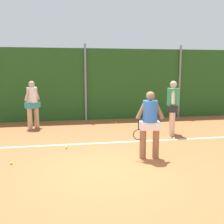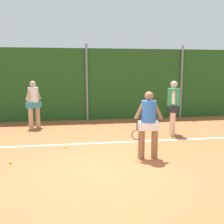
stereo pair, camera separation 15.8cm
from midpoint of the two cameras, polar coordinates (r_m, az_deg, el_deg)
ground_plane at (r=8.00m, az=-3.97°, el=-7.53°), size 24.60×24.60×0.00m
hedge_fence_backdrop at (r=12.10m, az=-6.22°, el=5.97°), size 15.63×0.25×3.25m
fence_post_center at (r=11.92m, az=-6.18°, el=6.37°), size 0.10×0.10×3.43m
fence_post_right at (r=13.01m, az=14.19°, el=6.39°), size 0.10×0.10×3.43m
court_baseline_paint at (r=8.33m, az=-4.21°, el=-6.82°), size 11.42×0.10×0.01m
player_foreground_near at (r=6.79m, az=7.57°, el=-2.06°), size 0.81×0.38×1.76m
player_midcourt at (r=9.44m, az=12.63°, el=1.53°), size 0.51×0.84×1.92m
player_backcourt_far at (r=10.72m, az=-17.37°, el=2.11°), size 0.59×0.65×1.87m
tennis_ball_3 at (r=7.91m, az=-10.52°, el=-7.61°), size 0.07×0.07×0.07m
tennis_ball_5 at (r=7.02m, az=-21.71°, el=-10.34°), size 0.07×0.07×0.07m
tennis_ball_6 at (r=9.01m, az=12.87°, el=-5.60°), size 0.07×0.07×0.07m
tennis_ball_7 at (r=11.38m, az=0.44°, el=-2.26°), size 0.07×0.07×0.07m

